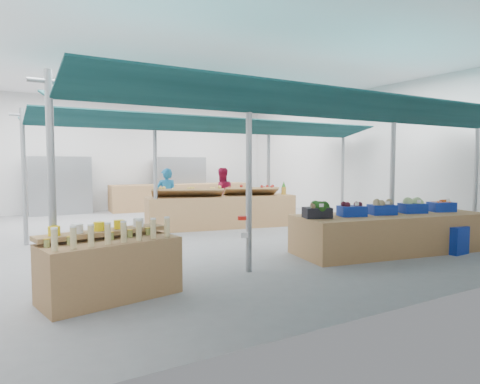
# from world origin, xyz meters

# --- Properties ---
(floor) EXTENTS (13.00, 13.00, 0.00)m
(floor) POSITION_xyz_m (0.00, 0.00, 0.00)
(floor) COLOR slate
(floor) RESTS_ON ground
(hall) EXTENTS (13.00, 13.00, 13.00)m
(hall) POSITION_xyz_m (0.00, 1.44, 2.65)
(hall) COLOR silver
(hall) RESTS_ON ground
(pole_grid) EXTENTS (10.00, 4.60, 3.00)m
(pole_grid) POSITION_xyz_m (0.75, -1.75, 1.81)
(pole_grid) COLOR gray
(pole_grid) RESTS_ON floor
(awnings) EXTENTS (9.50, 7.08, 0.30)m
(awnings) POSITION_xyz_m (0.75, -1.75, 2.78)
(awnings) COLOR #0B2D30
(awnings) RESTS_ON pole_grid
(back_shelving_left) EXTENTS (2.00, 0.50, 2.00)m
(back_shelving_left) POSITION_xyz_m (-2.50, 6.00, 1.00)
(back_shelving_left) COLOR #B23F33
(back_shelving_left) RESTS_ON floor
(back_shelving_right) EXTENTS (2.00, 0.50, 2.00)m
(back_shelving_right) POSITION_xyz_m (2.00, 6.00, 1.00)
(back_shelving_right) COLOR #B23F33
(back_shelving_right) RESTS_ON floor
(bottle_shelf) EXTENTS (1.88, 1.34, 1.07)m
(bottle_shelf) POSITION_xyz_m (-3.34, -4.20, 0.43)
(bottle_shelf) COLOR #9A7143
(bottle_shelf) RESTS_ON floor
(veg_counter) EXTENTS (4.16, 2.02, 0.77)m
(veg_counter) POSITION_xyz_m (2.32, -4.13, 0.39)
(veg_counter) COLOR #9A7143
(veg_counter) RESTS_ON floor
(fruit_counter) EXTENTS (4.25, 1.76, 0.89)m
(fruit_counter) POSITION_xyz_m (0.92, 0.51, 0.44)
(fruit_counter) COLOR #9A7143
(fruit_counter) RESTS_ON floor
(far_counter) EXTENTS (5.51, 1.58, 0.98)m
(far_counter) POSITION_xyz_m (1.85, 5.50, 0.49)
(far_counter) COLOR #9A7143
(far_counter) RESTS_ON floor
(crate_stack) EXTENTS (0.48, 0.35, 0.55)m
(crate_stack) POSITION_xyz_m (3.29, -4.93, 0.28)
(crate_stack) COLOR navy
(crate_stack) RESTS_ON floor
(vendor_left) EXTENTS (0.67, 0.50, 1.65)m
(vendor_left) POSITION_xyz_m (-0.28, 1.61, 0.83)
(vendor_left) COLOR #196CA8
(vendor_left) RESTS_ON floor
(vendor_right) EXTENTS (0.91, 0.77, 1.65)m
(vendor_right) POSITION_xyz_m (1.52, 1.61, 0.83)
(vendor_right) COLOR #A4143A
(vendor_right) RESTS_ON floor
(crate_broccoli) EXTENTS (0.59, 0.50, 0.35)m
(crate_broccoli) POSITION_xyz_m (0.63, -3.82, 0.93)
(crate_broccoli) COLOR black
(crate_broccoli) RESTS_ON veg_counter
(crate_beets) EXTENTS (0.59, 0.50, 0.29)m
(crate_beets) POSITION_xyz_m (1.40, -3.96, 0.91)
(crate_beets) COLOR navy
(crate_beets) RESTS_ON veg_counter
(crate_celeriac) EXTENTS (0.59, 0.50, 0.31)m
(crate_celeriac) POSITION_xyz_m (2.10, -4.09, 0.92)
(crate_celeriac) COLOR navy
(crate_celeriac) RESTS_ON veg_counter
(crate_cabbage) EXTENTS (0.59, 0.50, 0.35)m
(crate_cabbage) POSITION_xyz_m (2.86, -4.23, 0.93)
(crate_cabbage) COLOR navy
(crate_cabbage) RESTS_ON veg_counter
(crate_carrots) EXTENTS (0.59, 0.50, 0.29)m
(crate_carrots) POSITION_xyz_m (3.63, -4.37, 0.89)
(crate_carrots) COLOR navy
(crate_carrots) RESTS_ON veg_counter
(sparrow) EXTENTS (0.12, 0.09, 0.11)m
(sparrow) POSITION_xyz_m (0.44, -3.93, 1.02)
(sparrow) COLOR brown
(sparrow) RESTS_ON crate_broccoli
(pole_ribbon) EXTENTS (0.12, 0.12, 0.28)m
(pole_ribbon) POSITION_xyz_m (-1.87, -5.23, 1.08)
(pole_ribbon) COLOR red
(pole_ribbon) RESTS_ON pole_grid
(apple_heap_yellow) EXTENTS (2.02, 1.37, 0.27)m
(apple_heap_yellow) POSITION_xyz_m (-0.07, 0.60, 1.05)
(apple_heap_yellow) COLOR #997247
(apple_heap_yellow) RESTS_ON fruit_counter
(apple_heap_red) EXTENTS (1.65, 1.21, 0.27)m
(apple_heap_red) POSITION_xyz_m (1.72, 0.25, 1.05)
(apple_heap_red) COLOR #997247
(apple_heap_red) RESTS_ON fruit_counter
(pineapple) EXTENTS (0.14, 0.14, 0.39)m
(pineapple) POSITION_xyz_m (2.73, 0.05, 1.07)
(pineapple) COLOR #8C6019
(pineapple) RESTS_ON fruit_counter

